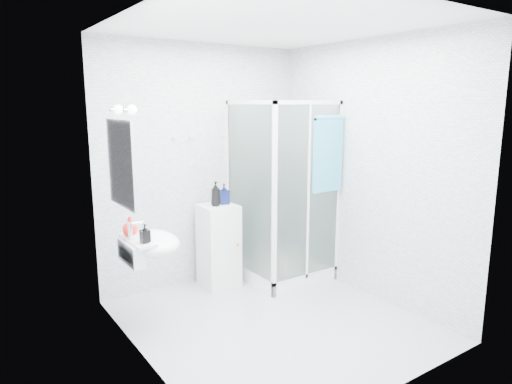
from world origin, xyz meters
TOP-DOWN VIEW (x-y plane):
  - room at (0.00, 0.00)m, footprint 2.40×2.60m
  - shower_enclosure at (0.67, 0.77)m, footprint 0.90×0.95m
  - wall_basin at (-0.99, 0.45)m, footprint 0.46×0.56m
  - mirror at (-1.19, 0.45)m, footprint 0.02×0.60m
  - vanity_lights at (-1.14, 0.45)m, footprint 0.10×0.40m
  - wall_hooks at (-0.25, 1.26)m, footprint 0.23×0.06m
  - storage_cabinet at (0.02, 1.01)m, footprint 0.39×0.41m
  - hand_towel at (0.97, 0.36)m, footprint 0.37×0.05m
  - shampoo_bottle_a at (-0.02, 1.00)m, footprint 0.11×0.11m
  - shampoo_bottle_b at (0.10, 1.03)m, footprint 0.12×0.12m
  - soap_dispenser_orange at (-1.10, 0.57)m, footprint 0.14×0.14m
  - soap_dispenser_black at (-1.07, 0.30)m, footprint 0.07×0.07m

SIDE VIEW (x-z plane):
  - shower_enclosure at x=0.67m, z-range -0.55..1.45m
  - storage_cabinet at x=0.02m, z-range 0.00..0.90m
  - wall_basin at x=-0.99m, z-range 0.62..0.97m
  - soap_dispenser_black at x=-1.07m, z-range 0.86..1.02m
  - soap_dispenser_orange at x=-1.10m, z-range 0.86..1.03m
  - shampoo_bottle_b at x=0.10m, z-range 0.90..1.13m
  - shampoo_bottle_a at x=-0.02m, z-range 0.90..1.17m
  - room at x=0.00m, z-range 0.00..2.60m
  - hand_towel at x=0.97m, z-range 1.07..1.87m
  - mirror at x=-1.19m, z-range 1.15..1.85m
  - wall_hooks at x=-0.25m, z-range 1.60..1.64m
  - vanity_lights at x=-1.14m, z-range 1.88..1.96m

